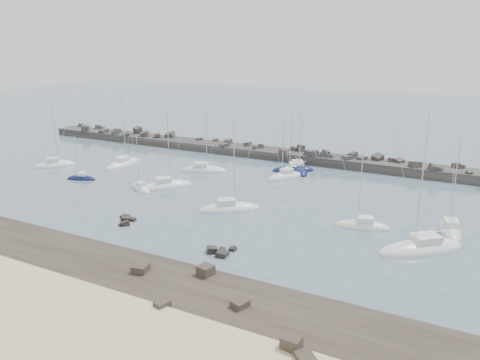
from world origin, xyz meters
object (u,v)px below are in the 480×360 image
(sailboat_0, at_px, (55,165))
(sailboat_3, at_px, (166,186))
(sailboat_2, at_px, (81,179))
(sailboat_11, at_px, (421,249))
(sailboat_7, at_px, (229,209))
(sailboat_10, at_px, (450,230))
(sailboat_13, at_px, (293,170))
(sailboat_5, at_px, (141,188))
(sailboat_4, at_px, (203,170))
(sailboat_6, at_px, (285,177))
(sailboat_9, at_px, (362,227))
(sailboat_1, at_px, (124,164))
(sailboat_8, at_px, (298,170))

(sailboat_0, distance_m, sailboat_3, 29.76)
(sailboat_2, bearing_deg, sailboat_11, -3.33)
(sailboat_11, bearing_deg, sailboat_7, 176.35)
(sailboat_10, distance_m, sailboat_13, 36.50)
(sailboat_3, xyz_separation_m, sailboat_5, (-3.24, -3.09, -0.02))
(sailboat_0, height_order, sailboat_4, sailboat_4)
(sailboat_3, xyz_separation_m, sailboat_11, (44.30, -7.04, -0.00))
(sailboat_6, bearing_deg, sailboat_13, 94.89)
(sailboat_7, relative_size, sailboat_13, 1.12)
(sailboat_5, relative_size, sailboat_11, 0.59)
(sailboat_3, distance_m, sailboat_5, 4.48)
(sailboat_0, bearing_deg, sailboat_5, -9.54)
(sailboat_2, distance_m, sailboat_6, 38.92)
(sailboat_7, xyz_separation_m, sailboat_10, (31.08, 6.49, 0.01))
(sailboat_3, bearing_deg, sailboat_10, 1.53)
(sailboat_2, distance_m, sailboat_10, 64.38)
(sailboat_6, height_order, sailboat_13, sailboat_13)
(sailboat_2, bearing_deg, sailboat_6, 29.27)
(sailboat_0, xyz_separation_m, sailboat_6, (46.45, 14.20, 0.00))
(sailboat_7, height_order, sailboat_9, sailboat_7)
(sailboat_13, bearing_deg, sailboat_5, -129.03)
(sailboat_6, bearing_deg, sailboat_0, -163.00)
(sailboat_1, height_order, sailboat_8, sailboat_1)
(sailboat_6, distance_m, sailboat_7, 20.81)
(sailboat_4, distance_m, sailboat_13, 18.23)
(sailboat_6, relative_size, sailboat_7, 0.86)
(sailboat_3, distance_m, sailboat_7, 16.74)
(sailboat_0, bearing_deg, sailboat_13, 23.08)
(sailboat_3, distance_m, sailboat_6, 22.84)
(sailboat_9, bearing_deg, sailboat_0, 176.28)
(sailboat_2, height_order, sailboat_7, sailboat_7)
(sailboat_13, bearing_deg, sailboat_4, -152.47)
(sailboat_5, xyz_separation_m, sailboat_7, (19.14, -2.14, 0.02))
(sailboat_2, xyz_separation_m, sailboat_11, (61.53, -3.58, 0.01))
(sailboat_5, height_order, sailboat_7, sailboat_7)
(sailboat_4, distance_m, sailboat_10, 48.22)
(sailboat_1, bearing_deg, sailboat_2, -88.72)
(sailboat_1, height_order, sailboat_7, sailboat_1)
(sailboat_1, bearing_deg, sailboat_9, -12.37)
(sailboat_9, bearing_deg, sailboat_7, -173.40)
(sailboat_1, xyz_separation_m, sailboat_5, (14.26, -11.90, -0.02))
(sailboat_1, relative_size, sailboat_3, 1.06)
(sailboat_0, relative_size, sailboat_13, 0.99)
(sailboat_4, relative_size, sailboat_11, 0.81)
(sailboat_2, height_order, sailboat_5, sailboat_5)
(sailboat_0, bearing_deg, sailboat_8, 23.75)
(sailboat_1, xyz_separation_m, sailboat_9, (53.47, -11.72, -0.01))
(sailboat_4, height_order, sailboat_6, sailboat_4)
(sailboat_0, xyz_separation_m, sailboat_9, (65.70, -4.27, -0.01))
(sailboat_9, bearing_deg, sailboat_13, 129.55)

